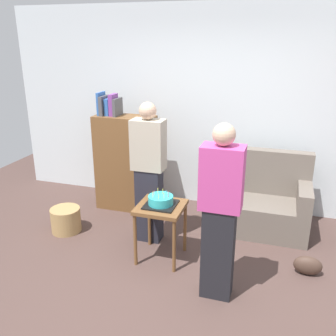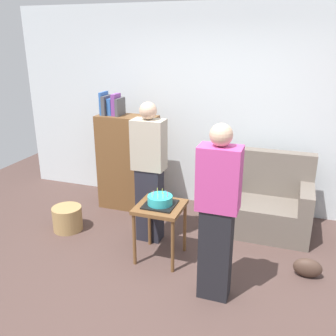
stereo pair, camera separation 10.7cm
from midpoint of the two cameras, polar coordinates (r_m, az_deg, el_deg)
The scene contains 10 objects.
ground_plane at distance 3.76m, azimuth 1.11°, elevation -17.72°, with size 8.00×8.00×0.00m, color #4C3833.
wall_back at distance 5.07m, azimuth 8.55°, elevation 8.81°, with size 6.00×0.10×2.70m, color silver.
couch at distance 4.73m, azimuth 15.21°, elevation -5.32°, with size 1.10×0.70×0.96m.
bookshelf at distance 5.08m, azimuth -5.59°, elevation 1.08°, with size 0.80×0.36×1.60m.
side_table at distance 3.91m, azimuth -0.43°, elevation -7.03°, with size 0.48×0.48×0.62m.
birthday_cake at distance 3.84m, azimuth -0.43°, elevation -5.07°, with size 0.32×0.32×0.17m.
person_blowing_candles at distance 4.16m, azimuth -2.17°, elevation -0.75°, with size 0.36×0.22×1.63m.
person_holding_cake at distance 3.25m, azimuth 8.55°, elevation -7.01°, with size 0.36×0.22×1.63m.
wicker_basket at distance 4.78m, azimuth -14.59°, elevation -7.52°, with size 0.36×0.36×0.30m, color #A88451.
handbag at distance 4.09m, azimuth 21.41°, elevation -14.11°, with size 0.28×0.14×0.20m, color #473328.
Camera 2 is at (0.97, -2.83, 2.27)m, focal length 39.60 mm.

